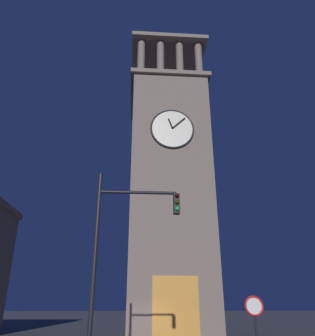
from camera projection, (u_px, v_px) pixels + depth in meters
The scene contains 3 objects.
clocktower at pixel (168, 193), 29.37m from camera, with size 7.29×8.44×29.43m.
traffic_signal_near at pixel (121, 240), 11.59m from camera, with size 3.07×0.41×6.75m.
no_horn_sign at pixel (254, 311), 13.01m from camera, with size 0.78×0.14×2.49m.
Camera 1 is at (0.86, 21.95, 2.17)m, focal length 35.06 mm.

